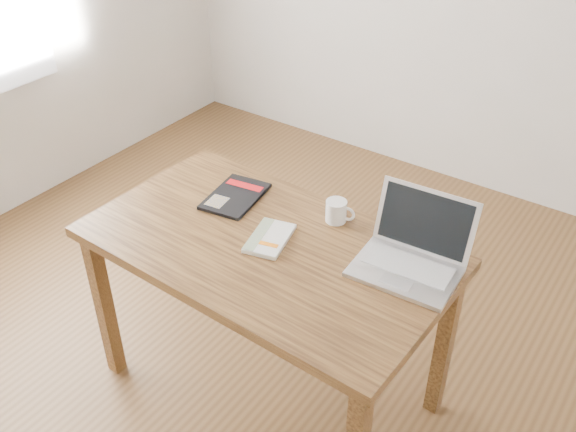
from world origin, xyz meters
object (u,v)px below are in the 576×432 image
Objects in this scene: black_guidebook at (235,196)px; laptop at (412,253)px; white_guidebook at (269,238)px; coffee_mug at (337,211)px; desk at (267,263)px.

laptop reaches higher than black_guidebook.
white_guidebook is 0.31m from black_guidebook.
desk is at bearing -126.43° from coffee_mug.
laptop reaches higher than desk.
black_guidebook reaches higher than desk.
desk is 0.32m from coffee_mug.
white_guidebook is at bearing -128.23° from coffee_mug.
coffee_mug is (-0.34, 0.08, -0.01)m from laptop.
desk is 11.64× the size of coffee_mug.
black_guidebook is at bearing 137.85° from white_guidebook.
desk is 5.67× the size of white_guidebook.
laptop is (0.47, 0.18, 0.14)m from desk.
laptop is at bearing 22.64° from desk.
coffee_mug reaches higher than desk.
coffee_mug is at bearing 64.94° from desk.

